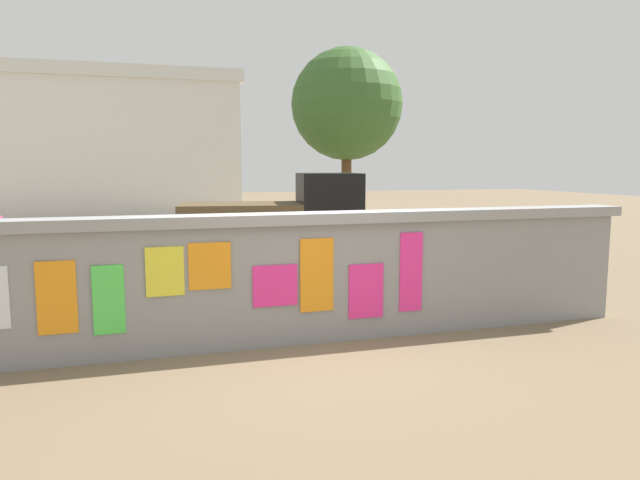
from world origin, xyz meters
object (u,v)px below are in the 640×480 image
at_px(auto_rickshaw_truck, 280,220).
at_px(bicycle_near, 154,298).
at_px(bicycle_far, 33,281).
at_px(motorcycle, 402,264).
at_px(tree_roadside, 347,105).

xyz_separation_m(auto_rickshaw_truck, bicycle_near, (-2.58, -4.14, -0.54)).
bearing_deg(bicycle_near, bicycle_far, 135.38).
relative_size(auto_rickshaw_truck, motorcycle, 1.99).
bearing_deg(motorcycle, auto_rickshaw_truck, 110.12).
bearing_deg(tree_roadside, bicycle_near, -120.94).
distance_m(auto_rickshaw_truck, motorcycle, 3.49).
bearing_deg(motorcycle, bicycle_far, 172.37).
xyz_separation_m(auto_rickshaw_truck, tree_roadside, (3.61, 6.17, 3.01)).
relative_size(motorcycle, bicycle_near, 1.11).
height_order(auto_rickshaw_truck, bicycle_far, auto_rickshaw_truck).
distance_m(bicycle_near, tree_roadside, 12.54).
relative_size(bicycle_near, tree_roadside, 0.30).
xyz_separation_m(motorcycle, bicycle_far, (-5.41, 0.72, -0.10)).
bearing_deg(tree_roadside, motorcycle, -104.36).
height_order(auto_rickshaw_truck, motorcycle, auto_rickshaw_truck).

